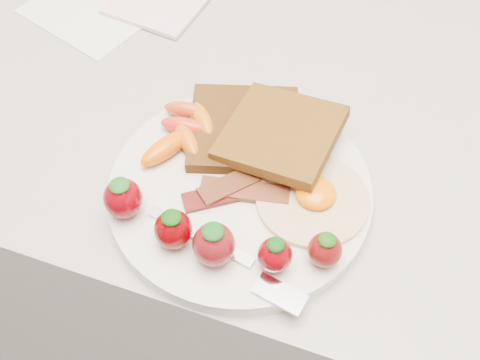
% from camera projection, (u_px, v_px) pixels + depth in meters
% --- Properties ---
extents(counter, '(2.00, 0.60, 0.90)m').
position_uv_depth(counter, '(286.00, 273.00, 1.07)').
color(counter, gray).
rests_on(counter, ground).
extents(plate, '(0.27, 0.27, 0.02)m').
position_uv_depth(plate, '(240.00, 191.00, 0.62)').
color(plate, beige).
rests_on(plate, counter).
extents(toast_lower, '(0.15, 0.15, 0.01)m').
position_uv_depth(toast_lower, '(244.00, 128.00, 0.65)').
color(toast_lower, black).
rests_on(toast_lower, plate).
extents(toast_upper, '(0.12, 0.12, 0.03)m').
position_uv_depth(toast_upper, '(281.00, 134.00, 0.63)').
color(toast_upper, '#3D240B').
rests_on(toast_upper, toast_lower).
extents(fried_egg, '(0.13, 0.13, 0.02)m').
position_uv_depth(fried_egg, '(313.00, 197.00, 0.60)').
color(fried_egg, '#F6F0C8').
rests_on(fried_egg, plate).
extents(bacon_strips, '(0.11, 0.09, 0.01)m').
position_uv_depth(bacon_strips, '(238.00, 188.00, 0.60)').
color(bacon_strips, '#380709').
rests_on(bacon_strips, plate).
extents(baby_carrots, '(0.07, 0.11, 0.02)m').
position_uv_depth(baby_carrots, '(184.00, 131.00, 0.64)').
color(baby_carrots, red).
rests_on(baby_carrots, plate).
extents(strawberries, '(0.23, 0.07, 0.05)m').
position_uv_depth(strawberries, '(207.00, 232.00, 0.55)').
color(strawberries, '#6B0008').
rests_on(strawberries, plate).
extents(fork, '(0.17, 0.06, 0.00)m').
position_uv_depth(fork, '(235.00, 261.00, 0.56)').
color(fork, white).
rests_on(fork, plate).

